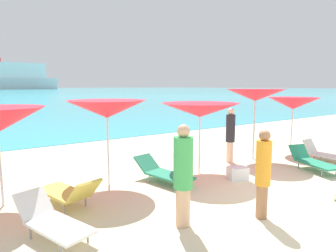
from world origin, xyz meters
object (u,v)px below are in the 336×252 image
at_px(umbrella_3, 255,95).
at_px(umbrella_4, 293,103).
at_px(umbrella_1, 107,109).
at_px(lounge_chair_3, 313,161).
at_px(beachgoer_3, 263,171).
at_px(umbrella_2, 200,110).
at_px(beachgoer_0, 230,133).
at_px(lounge_chair_1, 69,192).
at_px(cruise_ship, 12,78).
at_px(lounge_chair_2, 52,220).
at_px(beachgoer_2, 183,173).
at_px(lounge_chair_4, 326,153).
at_px(lounge_chair_0, 163,172).
at_px(cooler_box, 238,173).

xyz_separation_m(umbrella_3, umbrella_4, (2.07, -0.09, -0.34)).
bearing_deg(umbrella_3, umbrella_1, 176.53).
distance_m(umbrella_1, lounge_chair_3, 6.12).
bearing_deg(lounge_chair_3, umbrella_4, 62.99).
bearing_deg(lounge_chair_3, beachgoer_3, -146.72).
distance_m(umbrella_2, beachgoer_0, 1.83).
distance_m(lounge_chair_3, beachgoer_0, 2.52).
height_order(lounge_chair_1, cruise_ship, cruise_ship).
distance_m(umbrella_1, lounge_chair_2, 3.04).
distance_m(umbrella_4, beachgoer_2, 7.42).
bearing_deg(beachgoer_2, lounge_chair_4, -137.10).
height_order(lounge_chair_2, lounge_chair_4, lounge_chair_2).
bearing_deg(lounge_chair_0, beachgoer_0, -3.43).
xyz_separation_m(lounge_chair_2, cruise_ship, (30.86, 250.96, 8.77)).
distance_m(cooler_box, cruise_ship, 252.16).
distance_m(lounge_chair_0, cruise_ship, 251.38).
height_order(umbrella_4, lounge_chair_4, umbrella_4).
xyz_separation_m(lounge_chair_4, beachgoer_2, (-6.69, -0.90, 0.72)).
bearing_deg(umbrella_3, lounge_chair_1, -175.66).
xyz_separation_m(lounge_chair_2, lounge_chair_3, (7.27, -0.36, -0.00)).
height_order(umbrella_3, cooler_box, umbrella_3).
relative_size(umbrella_2, umbrella_3, 1.01).
height_order(umbrella_4, beachgoer_3, umbrella_4).
bearing_deg(umbrella_1, umbrella_2, -10.23).
distance_m(umbrella_2, umbrella_3, 2.58).
distance_m(lounge_chair_2, lounge_chair_4, 8.69).
bearing_deg(lounge_chair_4, beachgoer_0, 145.48).
bearing_deg(cooler_box, umbrella_3, 51.94).
distance_m(lounge_chair_0, lounge_chair_2, 3.30).
distance_m(umbrella_4, cruise_ship, 250.59).
bearing_deg(beachgoer_0, umbrella_3, 101.79).
bearing_deg(beachgoer_0, umbrella_4, 106.69).
height_order(lounge_chair_3, beachgoer_2, beachgoer_2).
distance_m(lounge_chair_4, beachgoer_2, 6.79).
height_order(umbrella_1, lounge_chair_3, umbrella_1).
xyz_separation_m(lounge_chair_2, beachgoer_0, (5.96, 1.69, 0.66)).
height_order(umbrella_2, cooler_box, umbrella_2).
bearing_deg(lounge_chair_4, umbrella_4, 76.00).
relative_size(lounge_chair_3, cruise_ship, 0.03).
xyz_separation_m(umbrella_1, lounge_chair_1, (-1.22, -0.79, -1.58)).
bearing_deg(beachgoer_2, umbrella_2, -100.70).
height_order(umbrella_1, lounge_chair_0, umbrella_1).
height_order(beachgoer_3, cruise_ship, cruise_ship).
height_order(lounge_chair_0, beachgoer_2, beachgoer_2).
distance_m(lounge_chair_1, beachgoer_3, 3.86).
distance_m(umbrella_1, beachgoer_2, 2.91).
relative_size(lounge_chair_1, beachgoer_3, 1.03).
relative_size(beachgoer_2, cooler_box, 3.64).
distance_m(lounge_chair_1, cruise_ship, 251.90).
height_order(umbrella_2, lounge_chair_1, umbrella_2).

